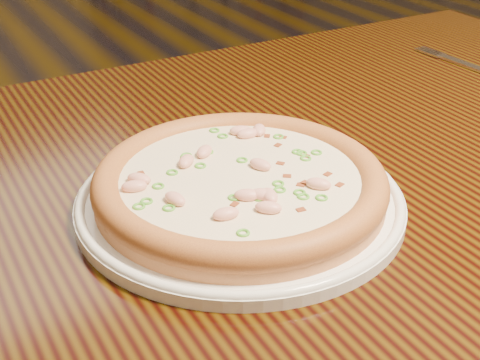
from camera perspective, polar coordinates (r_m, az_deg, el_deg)
ground at (r=1.93m, az=-6.48°, el=-5.71°), size 9.00×9.00×0.00m
hero_table at (r=0.80m, az=5.79°, el=-4.51°), size 1.20×0.80×0.75m
plate at (r=0.66m, az=-0.00°, el=-1.63°), size 0.32×0.32×0.02m
pizza at (r=0.65m, az=-0.01°, el=-0.22°), size 0.29×0.29×0.03m
fork at (r=1.09m, az=18.59°, el=9.37°), size 0.03×0.18×0.00m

